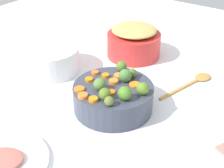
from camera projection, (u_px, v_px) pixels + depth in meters
tabletop at (113, 110)px, 1.04m from camera, size 2.40×2.40×0.02m
serving_bowl_carrots at (112, 98)px, 1.01m from camera, size 0.26×0.26×0.08m
metal_pot at (134, 45)px, 1.34m from camera, size 0.23×0.23×0.10m
stuffing_mound at (134, 30)px, 1.30m from camera, size 0.19×0.19×0.04m
carrot_slice_0 at (93, 99)px, 0.92m from camera, size 0.03×0.03×0.01m
carrot_slice_1 at (123, 90)px, 0.96m from camera, size 0.04×0.04×0.01m
carrot_slice_2 at (105, 76)px, 1.04m from camera, size 0.03×0.03×0.01m
carrot_slice_3 at (95, 73)px, 1.05m from camera, size 0.03×0.03×0.01m
carrot_slice_4 at (111, 92)px, 0.95m from camera, size 0.04×0.04×0.01m
carrot_slice_5 at (89, 79)px, 1.02m from camera, size 0.03×0.03×0.01m
carrot_slice_6 at (99, 82)px, 1.00m from camera, size 0.03×0.03×0.01m
carrot_slice_7 at (119, 76)px, 1.04m from camera, size 0.04×0.04×0.01m
carrot_slice_8 at (114, 82)px, 1.00m from camera, size 0.03×0.03×0.01m
carrot_slice_9 at (83, 96)px, 0.93m from camera, size 0.04×0.04×0.01m
carrot_slice_10 at (135, 85)px, 0.99m from camera, size 0.04×0.04×0.01m
carrot_slice_11 at (79, 89)px, 0.97m from camera, size 0.04×0.04×0.01m
brussels_sprout_0 at (109, 101)px, 0.89m from camera, size 0.03×0.03×0.03m
brussels_sprout_1 at (122, 66)px, 1.06m from camera, size 0.04×0.04×0.04m
brussels_sprout_2 at (143, 89)px, 0.94m from camera, size 0.04×0.04×0.04m
brussels_sprout_3 at (100, 84)px, 0.96m from camera, size 0.04×0.04×0.04m
brussels_sprout_4 at (125, 93)px, 0.92m from camera, size 0.04×0.04×0.04m
brussels_sprout_5 at (125, 75)px, 1.00m from camera, size 0.04×0.04×0.04m
brussels_sprout_6 at (132, 73)px, 1.03m from camera, size 0.03×0.03×0.03m
brussels_sprout_7 at (105, 94)px, 0.92m from camera, size 0.04×0.04×0.04m
wooden_spoon at (197, 80)px, 1.17m from camera, size 0.10×0.27×0.01m
casserole_dish at (50, 59)px, 1.23m from camera, size 0.23×0.23×0.10m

